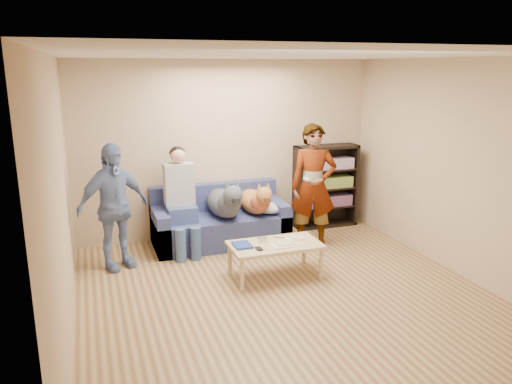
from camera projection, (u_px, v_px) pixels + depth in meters
name	position (u px, v px, depth m)	size (l,w,h in m)	color
ground	(292.00, 302.00, 5.44)	(5.00, 5.00, 0.00)	brown
ceiling	(297.00, 55.00, 4.80)	(5.00, 5.00, 0.00)	white
wall_back	(228.00, 149.00, 7.41)	(4.50, 4.50, 0.00)	tan
wall_front	(468.00, 283.00, 2.83)	(4.50, 4.50, 0.00)	tan
wall_left	(60.00, 205.00, 4.41)	(5.00, 5.00, 0.00)	tan
wall_right	(471.00, 171.00, 5.83)	(5.00, 5.00, 0.00)	tan
blanket	(271.00, 208.00, 7.22)	(0.43, 0.36, 0.15)	#B8B7BD
person_standing_right	(313.00, 186.00, 6.95)	(0.63, 0.42, 1.74)	gray
person_standing_left	(113.00, 207.00, 6.19)	(0.94, 0.39, 1.60)	#7387B9
held_controller	(307.00, 179.00, 6.66)	(0.04, 0.12, 0.03)	white
notebook_blue	(242.00, 245.00, 5.92)	(0.20, 0.26, 0.03)	navy
papers	(282.00, 245.00, 5.93)	(0.26, 0.20, 0.01)	white
magazine	(284.00, 243.00, 5.95)	(0.22, 0.17, 0.01)	#B8B393
camera_silver	(262.00, 240.00, 6.07)	(0.11, 0.06, 0.05)	#ADADB1
controller_a	(293.00, 237.00, 6.18)	(0.04, 0.13, 0.03)	white
controller_b	(302.00, 239.00, 6.14)	(0.09, 0.06, 0.03)	white
headphone_cup_a	(291.00, 241.00, 6.05)	(0.07, 0.07, 0.02)	silver
headphone_cup_b	(289.00, 239.00, 6.12)	(0.07, 0.07, 0.02)	white
pen_orange	(278.00, 248.00, 5.85)	(0.01, 0.01, 0.14)	orange
pen_black	(279.00, 237.00, 6.21)	(0.01, 0.01, 0.14)	black
wallet	(259.00, 249.00, 5.82)	(0.07, 0.12, 0.01)	black
sofa	(220.00, 224.00, 7.21)	(1.90, 0.85, 0.82)	#515B93
person_seated	(181.00, 196.00, 6.79)	(0.40, 0.73, 1.47)	#41558F
dog_gray	(225.00, 202.00, 6.99)	(0.43, 1.26, 0.62)	#45464E
dog_tan	(256.00, 201.00, 7.16)	(0.37, 1.15, 0.54)	#AB6A34
coffee_table	(275.00, 247.00, 6.02)	(1.10, 0.60, 0.42)	#D9BC85
bookshelf	(325.00, 184.00, 7.90)	(1.00, 0.34, 1.30)	black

